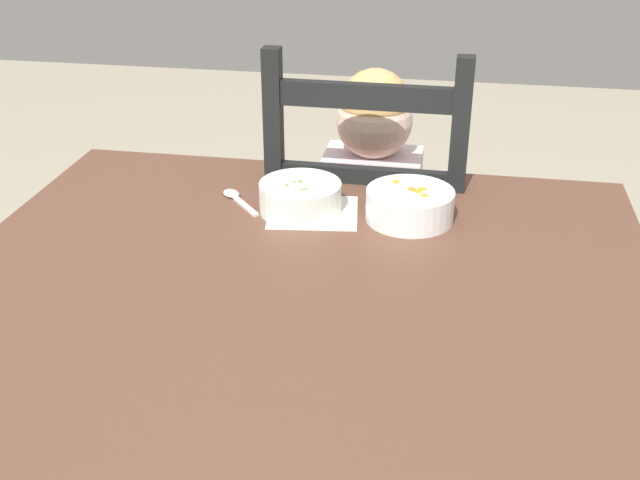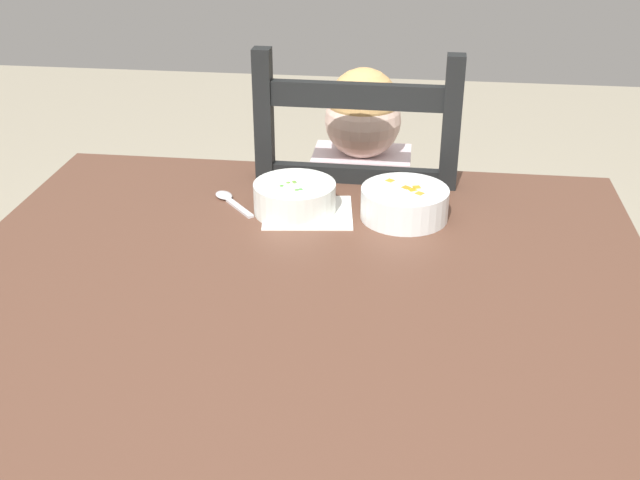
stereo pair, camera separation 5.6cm
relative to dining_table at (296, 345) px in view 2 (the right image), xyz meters
name	(u,v)px [view 2 (the right image)]	position (x,y,z in m)	size (l,w,h in m)	color
dining_table	(296,345)	(0.00, 0.00, 0.00)	(1.18, 1.10, 0.76)	brown
dining_chair	(358,269)	(0.06, 0.59, -0.18)	(0.43, 0.43, 1.03)	black
child_figure	(360,210)	(0.06, 0.59, -0.03)	(0.32, 0.31, 0.96)	silver
bowl_of_peas	(295,197)	(-0.05, 0.30, 0.13)	(0.16, 0.16, 0.06)	white
bowl_of_carrots	(405,202)	(0.16, 0.30, 0.13)	(0.17, 0.17, 0.06)	white
spoon	(229,199)	(-0.18, 0.33, 0.10)	(0.10, 0.12, 0.01)	silver
paper_napkin	(308,213)	(-0.02, 0.30, 0.10)	(0.17, 0.15, 0.00)	white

